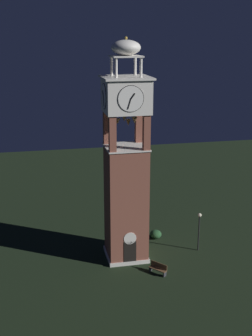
{
  "coord_description": "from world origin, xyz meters",
  "views": [
    {
      "loc": [
        -7.62,
        -36.01,
        19.56
      ],
      "look_at": [
        0.0,
        0.0,
        8.37
      ],
      "focal_mm": 48.13,
      "sensor_mm": 36.0,
      "label": 1
    }
  ],
  "objects_px": {
    "park_bench": "(158,268)",
    "clock_tower": "(126,173)",
    "lamp_post": "(199,225)",
    "trash_bin": "(140,226)"
  },
  "relations": [
    {
      "from": "park_bench",
      "to": "clock_tower",
      "type": "bearing_deg",
      "value": 119.17
    },
    {
      "from": "clock_tower",
      "to": "park_bench",
      "type": "height_order",
      "value": "clock_tower"
    },
    {
      "from": "park_bench",
      "to": "lamp_post",
      "type": "xyz_separation_m",
      "value": [
        4.81,
        3.31,
        2.1
      ]
    },
    {
      "from": "park_bench",
      "to": "lamp_post",
      "type": "distance_m",
      "value": 6.2
    },
    {
      "from": "clock_tower",
      "to": "park_bench",
      "type": "xyz_separation_m",
      "value": [
        2.0,
        -3.58,
        -7.48
      ]
    },
    {
      "from": "lamp_post",
      "to": "trash_bin",
      "type": "height_order",
      "value": "lamp_post"
    },
    {
      "from": "clock_tower",
      "to": "park_bench",
      "type": "relative_size",
      "value": 12.75
    },
    {
      "from": "lamp_post",
      "to": "trash_bin",
      "type": "xyz_separation_m",
      "value": [
        -4.19,
        5.63,
        -2.18
      ]
    },
    {
      "from": "clock_tower",
      "to": "park_bench",
      "type": "distance_m",
      "value": 8.53
    },
    {
      "from": "trash_bin",
      "to": "clock_tower",
      "type": "bearing_deg",
      "value": -116.03
    }
  ]
}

